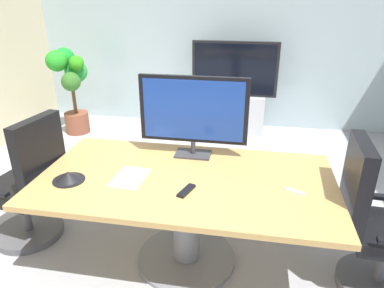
{
  "coord_description": "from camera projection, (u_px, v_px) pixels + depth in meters",
  "views": [
    {
      "loc": [
        0.46,
        -2.06,
        1.94
      ],
      "look_at": [
        0.02,
        0.34,
        0.88
      ],
      "focal_mm": 33.11,
      "sensor_mm": 36.0,
      "label": 1
    }
  ],
  "objects": [
    {
      "name": "office_chair_left",
      "position": [
        30.0,
        191.0,
        2.85
      ],
      "size": [
        0.63,
        0.61,
        1.09
      ],
      "rotation": [
        0.0,
        0.0,
        -1.74
      ],
      "color": "#4C4C51",
      "rests_on": "ground"
    },
    {
      "name": "tv_monitor",
      "position": [
        193.0,
        112.0,
        2.7
      ],
      "size": [
        0.84,
        0.18,
        0.64
      ],
      "color": "#333338",
      "rests_on": "conference_table"
    },
    {
      "name": "conference_table",
      "position": [
        186.0,
        199.0,
        2.57
      ],
      "size": [
        2.08,
        1.11,
        0.73
      ],
      "color": "#B2894C",
      "rests_on": "ground"
    },
    {
      "name": "remote_control",
      "position": [
        186.0,
        191.0,
        2.31
      ],
      "size": [
        0.1,
        0.18,
        0.02
      ],
      "primitive_type": "cube",
      "rotation": [
        0.0,
        0.0,
        -0.32
      ],
      "color": "black",
      "rests_on": "conference_table"
    },
    {
      "name": "wall_display_unit",
      "position": [
        233.0,
        102.0,
        5.15
      ],
      "size": [
        1.2,
        0.36,
        1.31
      ],
      "color": "#B7BABC",
      "rests_on": "ground"
    },
    {
      "name": "potted_plant",
      "position": [
        71.0,
        82.0,
        4.97
      ],
      "size": [
        0.49,
        0.57,
        1.22
      ],
      "color": "brown",
      "rests_on": "ground"
    },
    {
      "name": "whiteboard_marker",
      "position": [
        295.0,
        192.0,
        2.3
      ],
      "size": [
        0.13,
        0.08,
        0.02
      ],
      "primitive_type": "cube",
      "rotation": [
        0.0,
        0.0,
        -0.46
      ],
      "color": "silver",
      "rests_on": "conference_table"
    },
    {
      "name": "conference_phone",
      "position": [
        68.0,
        177.0,
        2.44
      ],
      "size": [
        0.22,
        0.22,
        0.07
      ],
      "color": "black",
      "rests_on": "conference_table"
    },
    {
      "name": "paper_notepad",
      "position": [
        130.0,
        178.0,
        2.49
      ],
      "size": [
        0.22,
        0.31,
        0.01
      ],
      "primitive_type": "cube",
      "rotation": [
        0.0,
        0.0,
        -0.05
      ],
      "color": "white",
      "rests_on": "conference_table"
    },
    {
      "name": "wall_back_glass_partition",
      "position": [
        226.0,
        33.0,
        5.13
      ],
      "size": [
        5.76,
        0.1,
        2.74
      ],
      "primitive_type": "cube",
      "color": "#9EB2B7",
      "rests_on": "ground"
    },
    {
      "name": "ground_plane",
      "position": [
        181.0,
        266.0,
        2.71
      ],
      "size": [
        7.59,
        7.59,
        0.0
      ],
      "primitive_type": "plane",
      "color": "#99999E"
    },
    {
      "name": "office_chair_right",
      "position": [
        374.0,
        232.0,
        2.37
      ],
      "size": [
        0.61,
        0.58,
        1.09
      ],
      "rotation": [
        0.0,
        0.0,
        1.52
      ],
      "color": "#4C4C51",
      "rests_on": "ground"
    }
  ]
}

